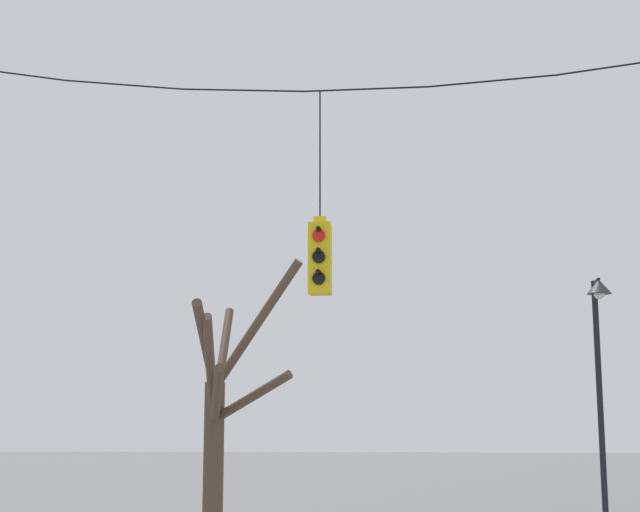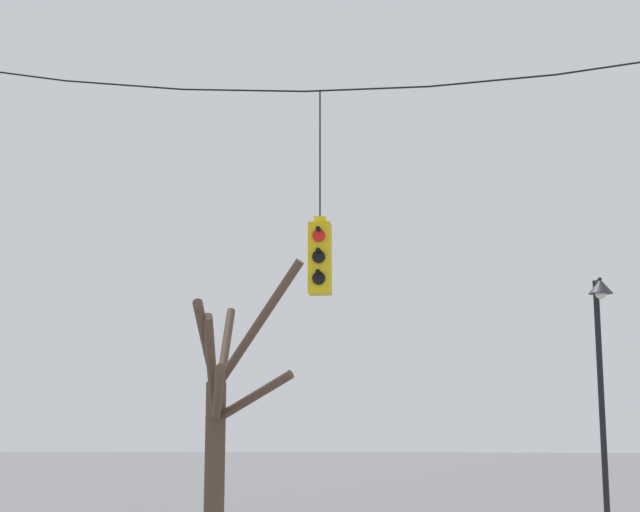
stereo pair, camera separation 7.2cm
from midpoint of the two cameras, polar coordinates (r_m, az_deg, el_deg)
name	(u,v)px [view 2 (the right image)]	position (r m, az deg, el deg)	size (l,w,h in m)	color
span_wire	(365,75)	(15.83, 2.80, 10.46)	(13.84, 0.03, 0.71)	black
traffic_light_near_right_pole	(320,257)	(15.10, 0.13, -0.04)	(0.34, 0.46, 3.27)	yellow
street_lamp	(601,348)	(20.19, 16.14, -5.15)	(0.48, 0.83, 5.25)	black
bare_tree	(221,412)	(19.96, -5.65, -9.03)	(2.13, 4.76, 5.66)	brown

